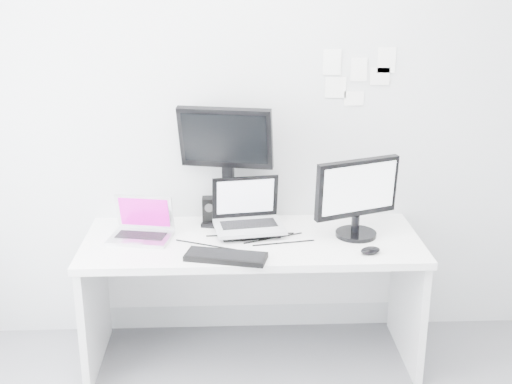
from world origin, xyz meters
TOP-DOWN VIEW (x-y plane):
  - back_wall at (0.00, 1.60)m, footprint 3.60×0.00m
  - desk at (0.00, 1.25)m, footprint 1.80×0.70m
  - macbook at (-0.60, 1.26)m, footprint 0.36×0.29m
  - speaker at (-0.23, 1.48)m, footprint 0.09×0.09m
  - dell_laptop at (-0.01, 1.32)m, footprint 0.41×0.34m
  - rear_monitor at (-0.13, 1.48)m, footprint 0.54×0.29m
  - samsung_monitor at (0.56, 1.27)m, footprint 0.53×0.39m
  - keyboard at (-0.14, 0.99)m, footprint 0.43×0.24m
  - mouse at (0.59, 1.03)m, footprint 0.12×0.10m
  - wall_note_0 at (0.45, 1.59)m, footprint 0.10×0.00m
  - wall_note_1 at (0.60, 1.59)m, footprint 0.09×0.00m
  - wall_note_2 at (0.75, 1.59)m, footprint 0.10×0.00m
  - wall_note_3 at (0.58, 1.59)m, footprint 0.11×0.00m
  - wall_note_4 at (0.47, 1.59)m, footprint 0.12×0.00m
  - wall_note_5 at (0.72, 1.59)m, footprint 0.11×0.00m

SIDE VIEW (x-z plane):
  - desk at x=0.00m, z-range 0.00..0.73m
  - keyboard at x=-0.14m, z-range 0.73..0.76m
  - mouse at x=0.59m, z-range 0.73..0.76m
  - speaker at x=-0.23m, z-range 0.73..0.89m
  - macbook at x=-0.60m, z-range 0.73..0.97m
  - dell_laptop at x=-0.01m, z-range 0.73..1.04m
  - samsung_monitor at x=0.56m, z-range 0.73..1.17m
  - rear_monitor at x=-0.13m, z-range 0.73..1.43m
  - back_wall at x=0.00m, z-range -0.45..3.15m
  - wall_note_3 at x=0.58m, z-range 1.38..1.46m
  - wall_note_4 at x=0.47m, z-range 1.42..1.54m
  - wall_note_5 at x=0.72m, z-range 1.49..1.59m
  - wall_note_1 at x=0.60m, z-range 1.52..1.65m
  - wall_note_0 at x=0.45m, z-range 1.55..1.69m
  - wall_note_2 at x=0.75m, z-range 1.56..1.70m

